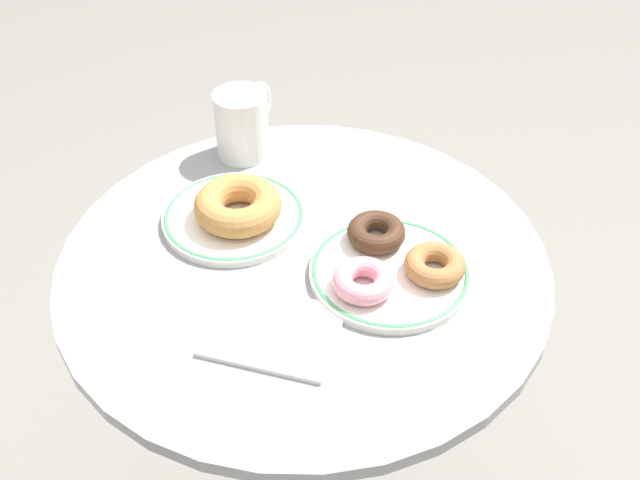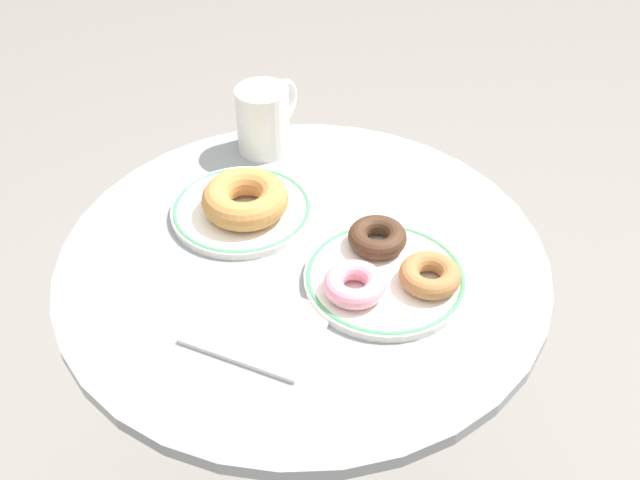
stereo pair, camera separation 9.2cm
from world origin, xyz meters
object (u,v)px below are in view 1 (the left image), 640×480
at_px(plate_right, 391,270).
at_px(plate_left, 234,216).
at_px(donut_old_fashioned, 238,205).
at_px(coffee_mug, 243,123).
at_px(donut_cinnamon, 435,265).
at_px(cafe_table, 306,378).
at_px(donut_chocolate, 376,232).
at_px(donut_pink_frosted, 363,281).
at_px(paper_napkin, 274,331).

bearing_deg(plate_right, plate_left, 170.88).
height_order(donut_old_fashioned, coffee_mug, coffee_mug).
relative_size(plate_right, donut_old_fashioned, 1.72).
height_order(donut_cinnamon, coffee_mug, coffee_mug).
xyz_separation_m(cafe_table, coffee_mug, (-0.16, 0.19, 0.29)).
height_order(plate_left, plate_right, same).
xyz_separation_m(donut_chocolate, donut_pink_frosted, (0.01, -0.09, 0.00)).
bearing_deg(cafe_table, coffee_mug, 129.23).
bearing_deg(coffee_mug, plate_right, -35.18).
distance_m(cafe_table, donut_old_fashioned, 0.29).
relative_size(donut_chocolate, paper_napkin, 0.51).
xyz_separation_m(plate_left, coffee_mug, (-0.05, 0.15, 0.04)).
bearing_deg(donut_pink_frosted, donut_cinnamon, 35.55).
bearing_deg(donut_pink_frosted, plate_right, 65.01).
relative_size(donut_old_fashioned, donut_cinnamon, 1.55).
bearing_deg(donut_pink_frosted, coffee_mug, 136.24).
bearing_deg(paper_napkin, plate_left, 125.28).
relative_size(paper_napkin, coffee_mug, 1.18).
xyz_separation_m(cafe_table, donut_cinnamon, (0.16, 0.01, 0.26)).
relative_size(cafe_table, paper_napkin, 5.32).
distance_m(donut_old_fashioned, paper_napkin, 0.20).
distance_m(donut_old_fashioned, donut_cinnamon, 0.26).
distance_m(plate_left, donut_chocolate, 0.19).
bearing_deg(donut_cinnamon, donut_old_fashioned, 174.44).
relative_size(plate_left, donut_old_fashioned, 1.65).
bearing_deg(donut_pink_frosted, donut_old_fashioned, 157.66).
bearing_deg(plate_left, cafe_table, -19.70).
bearing_deg(donut_pink_frosted, donut_chocolate, 95.25).
bearing_deg(paper_napkin, plate_right, 53.21).
bearing_deg(paper_napkin, cafe_table, 94.31).
bearing_deg(cafe_table, paper_napkin, -85.69).
relative_size(cafe_table, plate_right, 3.87).
bearing_deg(donut_old_fashioned, cafe_table, -19.18).
bearing_deg(paper_napkin, donut_cinnamon, 42.65).
height_order(plate_right, donut_old_fashioned, donut_old_fashioned).
bearing_deg(cafe_table, plate_left, 160.30).
xyz_separation_m(donut_old_fashioned, donut_cinnamon, (0.26, -0.03, -0.01)).
bearing_deg(donut_chocolate, plate_left, -178.00).
distance_m(cafe_table, plate_left, 0.27).
relative_size(donut_old_fashioned, paper_napkin, 0.80).
height_order(plate_left, donut_pink_frosted, donut_pink_frosted).
distance_m(cafe_table, plate_right, 0.27).
xyz_separation_m(plate_right, paper_napkin, (-0.10, -0.13, -0.00)).
xyz_separation_m(plate_left, donut_pink_frosted, (0.20, -0.08, 0.02)).
height_order(plate_left, donut_cinnamon, donut_cinnamon).
bearing_deg(donut_chocolate, paper_napkin, -111.78).
distance_m(donut_pink_frosted, coffee_mug, 0.34).
distance_m(plate_right, donut_pink_frosted, 0.05).
height_order(donut_pink_frosted, paper_napkin, donut_pink_frosted).
bearing_deg(donut_pink_frosted, plate_left, 157.53).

